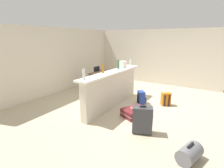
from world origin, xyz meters
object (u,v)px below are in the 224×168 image
at_px(dining_chair_far_side, 95,76).
at_px(grocery_bag, 123,65).
at_px(backpack_orange, 166,99).
at_px(bottle_white, 84,74).
at_px(dining_table, 104,74).
at_px(duffel_bag_grey, 189,154).
at_px(backpack_blue, 141,98).
at_px(suitcase_upright_charcoal, 142,120).
at_px(suitcase_flat_maroon, 135,112).
at_px(bottle_clear, 130,62).
at_px(dining_chair_near_partition, 116,79).
at_px(bottle_amber, 103,69).
at_px(book_stack, 136,107).
at_px(bottle_green, 118,65).

bearing_deg(dining_chair_far_side, grocery_bag, -113.01).
bearing_deg(backpack_orange, bottle_white, 147.23).
distance_m(dining_chair_far_side, backpack_orange, 3.28).
xyz_separation_m(dining_table, duffel_bag_grey, (-2.90, -3.76, -0.50)).
height_order(backpack_orange, backpack_blue, same).
relative_size(duffel_bag_grey, suitcase_upright_charcoal, 0.82).
bearing_deg(suitcase_flat_maroon, dining_table, 52.18).
height_order(bottle_clear, dining_chair_near_partition, bottle_clear).
bearing_deg(dining_table, duffel_bag_grey, -127.67).
bearing_deg(dining_chair_far_side, duffel_bag_grey, -124.92).
xyz_separation_m(bottle_white, dining_chair_far_side, (2.79, 1.78, -0.74)).
relative_size(grocery_bag, duffel_bag_grey, 0.47).
distance_m(bottle_amber, dining_chair_near_partition, 2.02).
bearing_deg(book_stack, bottle_clear, 31.09).
xyz_separation_m(grocery_bag, suitcase_flat_maroon, (-1.05, -0.97, -1.12)).
height_order(bottle_green, dining_chair_far_side, bottle_green).
relative_size(dining_chair_far_side, duffel_bag_grey, 1.70).
relative_size(bottle_clear, book_stack, 0.97).
relative_size(bottle_green, duffel_bag_grey, 0.54).
height_order(bottle_white, bottle_clear, bottle_clear).
distance_m(bottle_white, dining_chair_near_partition, 2.88).
bearing_deg(bottle_white, book_stack, -43.19).
bearing_deg(dining_table, backpack_orange, -99.37).
height_order(bottle_white, suitcase_flat_maroon, bottle_white).
bearing_deg(suitcase_upright_charcoal, book_stack, 33.30).
distance_m(bottle_clear, book_stack, 2.05).
relative_size(backpack_blue, book_stack, 1.54).
bearing_deg(suitcase_flat_maroon, bottle_green, 52.37).
distance_m(bottle_clear, dining_chair_far_side, 1.96).
xyz_separation_m(backpack_orange, book_stack, (-1.24, 0.50, 0.05)).
distance_m(bottle_amber, book_stack, 1.43).
height_order(grocery_bag, book_stack, grocery_bag).
relative_size(suitcase_upright_charcoal, book_stack, 2.45).
xyz_separation_m(bottle_clear, dining_chair_near_partition, (0.17, 0.70, -0.74)).
distance_m(bottle_amber, bottle_clear, 1.62).
relative_size(grocery_bag, suitcase_upright_charcoal, 0.39).
relative_size(duffel_bag_grey, book_stack, 2.01).
bearing_deg(dining_chair_far_side, suitcase_upright_charcoal, -128.18).
distance_m(bottle_clear, dining_table, 1.42).
xyz_separation_m(bottle_white, bottle_clear, (2.53, -0.03, 0.00)).
relative_size(backpack_orange, backpack_blue, 1.00).
distance_m(bottle_amber, backpack_blue, 1.70).
bearing_deg(dining_chair_near_partition, bottle_amber, -161.46).
xyz_separation_m(bottle_amber, duffel_bag_grey, (-1.12, -2.58, -1.10)).
bearing_deg(bottle_clear, duffel_bag_grey, -137.83).
height_order(backpack_blue, book_stack, backpack_blue).
height_order(suitcase_flat_maroon, suitcase_upright_charcoal, suitcase_upright_charcoal).
distance_m(bottle_clear, backpack_orange, 1.79).
xyz_separation_m(bottle_green, dining_table, (0.96, 1.23, -0.63)).
bearing_deg(suitcase_flat_maroon, grocery_bag, 42.80).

